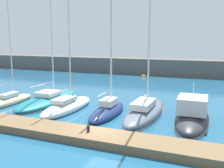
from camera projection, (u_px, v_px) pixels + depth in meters
The scene contains 11 objects.
ground_plane at pixel (102, 134), 18.11m from camera, with size 120.00×120.00×0.00m, color #1E567A.
dock_pier at pixel (94, 136), 16.95m from camera, with size 31.00×2.40×0.53m, color brown.
breakwater_seawall at pixel (174, 67), 48.09m from camera, with size 108.00×3.62×3.05m, color #5B5651.
sailboat_sand_nearest at pixel (10, 101), 26.76m from camera, with size 2.02×6.69×11.76m.
sailboat_teal_second at pixel (49, 99), 27.34m from camera, with size 3.96×10.52×17.52m.
sailboat_white_third at pixel (67, 106), 24.20m from camera, with size 2.41×7.87×13.78m.
sailboat_navy_fourth at pixel (107, 110), 22.73m from camera, with size 2.23×6.68×14.86m.
sailboat_slate_fifth at pixel (145, 110), 22.38m from camera, with size 2.71×9.47×20.49m.
motorboat_charcoal_sixth at pixel (192, 115), 20.59m from camera, with size 2.81×8.38×3.70m.
mooring_buoy_orange at pixel (144, 77), 46.34m from camera, with size 0.84×0.84×0.84m, color orange.
dock_bollard at pixel (88, 129), 17.02m from camera, with size 0.20×0.20×0.44m, color black.
Camera 1 is at (7.15, -15.71, 6.60)m, focal length 40.75 mm.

